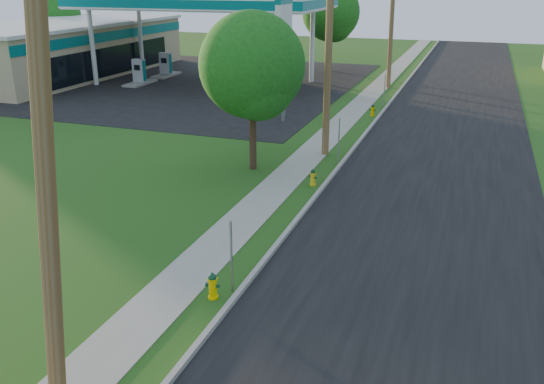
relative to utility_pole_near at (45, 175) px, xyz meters
The scene contains 24 objects.
road 13.04m from the utility_pole_near, 65.13° to the left, with size 8.00×120.00×0.02m, color black.
curb 12.02m from the utility_pole_near, 84.29° to the left, with size 0.15×120.00×0.15m, color gray.
sidewalk 12.01m from the utility_pole_near, 93.38° to the left, with size 1.50×120.00×0.03m, color gray.
forecourt 36.73m from the utility_pole_near, 115.02° to the left, with size 26.00×28.00×0.02m, color black.
utility_pole_near is the anchor object (origin of this frame).
utility_pole_mid 18.00m from the utility_pole_near, 90.00° to the left, with size 1.40×0.32×9.80m.
utility_pole_far 36.00m from the utility_pole_near, 90.00° to the left, with size 1.40×0.32×9.50m.
sign_post_near 6.50m from the utility_pole_near, 80.72° to the left, with size 0.05×0.04×2.00m, color gray.
sign_post_mid 17.44m from the utility_pole_near, 87.14° to the left, with size 0.05×0.04×2.00m, color gray.
sign_post_far 29.46m from the utility_pole_near, 88.33° to the left, with size 0.05×0.04×2.00m, color gray.
gas_canopy 35.63m from the utility_pole_near, 112.10° to the left, with size 18.18×9.18×6.40m.
fuel_pump_nw 36.03m from the utility_pole_near, 120.00° to the left, with size 1.20×3.20×1.90m.
fuel_pump_ne 32.51m from the utility_pole_near, 106.02° to the left, with size 1.20×3.20×1.90m.
fuel_pump_sw 39.52m from the utility_pole_near, 117.09° to the left, with size 1.20×3.20×1.90m.
fuel_pump_se 36.34m from the utility_pole_near, 104.27° to the left, with size 1.20×3.20×1.90m.
convenience_store 42.33m from the utility_pole_near, 128.64° to the left, with size 10.40×22.40×4.25m.
price_pylon 23.83m from the utility_pole_near, 99.42° to the left, with size 0.34×2.04×6.85m.
tree_verge 15.03m from the utility_pole_near, 98.70° to the left, with size 4.31×4.31×6.54m.
tree_lot 42.46m from the utility_pole_near, 97.96° to the left, with size 4.81×4.81×7.29m.
tree_back 51.11m from the utility_pole_near, 128.69° to the left, with size 4.28×4.28×6.48m.
hydrant_near 6.50m from the utility_pole_near, 83.70° to the left, with size 0.37×0.33×0.73m.
hydrant_mid 14.47m from the utility_pole_near, 87.44° to the left, with size 0.35×0.31×0.68m.
hydrant_far 26.84m from the utility_pole_near, 88.58° to the left, with size 0.36×0.32×0.70m.
car_silver 34.08m from the utility_pole_near, 104.57° to the left, with size 1.93×4.79×1.63m, color silver.
Camera 1 is at (5.67, -7.89, 7.76)m, focal length 38.00 mm.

